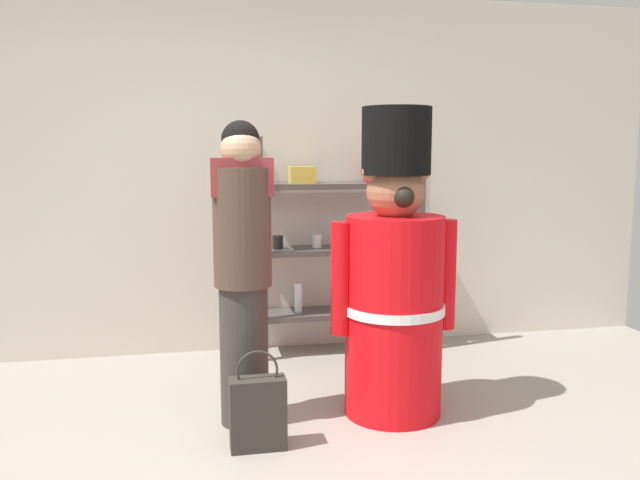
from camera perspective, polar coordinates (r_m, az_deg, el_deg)
The scene contains 5 objects.
back_wall at distance 4.84m, azimuth -6.57°, elevation 5.69°, with size 6.40×0.12×2.60m, color silver.
merchandise_shelf at distance 4.76m, azimuth 1.47°, elevation -0.39°, with size 1.22×0.35×1.57m.
teddy_bear_guard at distance 3.64m, azimuth 6.51°, elevation -3.96°, with size 0.72×0.56×1.71m.
person_shopper at distance 3.49m, azimuth -6.78°, elevation -2.34°, with size 0.32×0.31×1.64m.
shopping_bag at distance 3.36m, azimuth -5.46°, elevation -14.77°, with size 0.28×0.13×0.51m.
Camera 1 is at (-0.40, -2.62, 1.48)m, focal length 36.53 mm.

